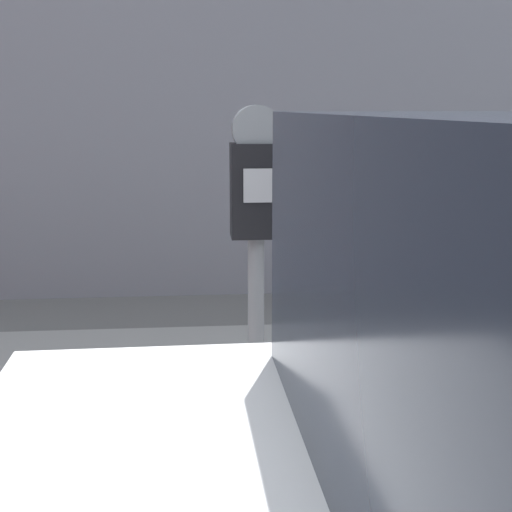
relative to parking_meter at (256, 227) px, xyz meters
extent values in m
cube|color=#9E9B96|center=(-0.13, 0.91, -1.18)|extent=(24.00, 2.80, 0.15)
cylinder|color=slate|center=(0.00, 0.00, -0.57)|extent=(0.06, 0.06, 1.07)
cube|color=black|center=(0.00, 0.00, 0.14)|extent=(0.19, 0.14, 0.35)
cube|color=gray|center=(0.00, -0.07, 0.16)|extent=(0.10, 0.01, 0.12)
cylinder|color=slate|center=(0.00, 0.00, 0.36)|extent=(0.18, 0.11, 0.18)
camera|label=1|loc=(-0.24, -2.62, 0.44)|focal=50.00mm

